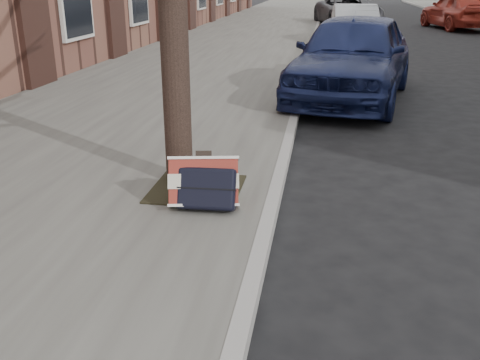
% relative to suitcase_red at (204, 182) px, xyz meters
% --- Properties ---
extents(ground, '(120.00, 120.00, 0.00)m').
position_rel_suitcase_red_xyz_m(ground, '(1.83, -0.81, -0.35)').
color(ground, black).
rests_on(ground, ground).
extents(near_sidewalk, '(5.00, 70.00, 0.12)m').
position_rel_suitcase_red_xyz_m(near_sidewalk, '(-1.87, 14.19, -0.29)').
color(near_sidewalk, slate).
rests_on(near_sidewalk, ground).
extents(dirt_patch, '(0.85, 0.85, 0.02)m').
position_rel_suitcase_red_xyz_m(dirt_patch, '(-0.17, 0.39, -0.22)').
color(dirt_patch, black).
rests_on(dirt_patch, near_sidewalk).
extents(suitcase_red, '(0.65, 0.43, 0.46)m').
position_rel_suitcase_red_xyz_m(suitcase_red, '(0.00, 0.00, 0.00)').
color(suitcase_red, maroon).
rests_on(suitcase_red, near_sidewalk).
extents(suitcase_navy, '(0.52, 0.31, 0.40)m').
position_rel_suitcase_red_xyz_m(suitcase_navy, '(0.04, -0.06, -0.03)').
color(suitcase_navy, black).
rests_on(suitcase_navy, near_sidewalk).
extents(car_near_front, '(2.60, 4.66, 1.50)m').
position_rel_suitcase_red_xyz_m(car_near_front, '(1.47, 5.37, 0.40)').
color(car_near_front, '#151D46').
rests_on(car_near_front, ground).
extents(car_near_mid, '(1.48, 3.86, 1.25)m').
position_rel_suitcase_red_xyz_m(car_near_mid, '(1.85, 13.45, 0.28)').
color(car_near_mid, '#B3B7BC').
rests_on(car_near_mid, ground).
extents(car_near_back, '(3.24, 5.18, 1.33)m').
position_rel_suitcase_red_xyz_m(car_near_back, '(1.87, 20.96, 0.32)').
color(car_near_back, '#3C3C42').
rests_on(car_near_back, ground).
extents(car_far_back, '(2.70, 4.82, 1.55)m').
position_rel_suitcase_red_xyz_m(car_far_back, '(6.37, 20.15, 0.42)').
color(car_far_back, maroon).
rests_on(car_far_back, ground).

